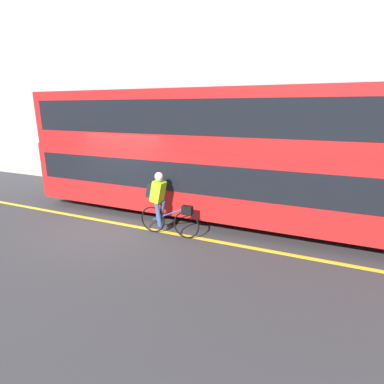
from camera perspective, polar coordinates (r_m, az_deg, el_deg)
name	(u,v)px	position (r m, az deg, el deg)	size (l,w,h in m)	color
ground_plane	(111,227)	(8.72, -15.25, -6.39)	(80.00, 80.00, 0.00)	#38383A
road_center_line	(117,223)	(8.92, -14.15, -5.78)	(50.00, 0.14, 0.01)	yellow
sidewalk_curb	(184,185)	(12.65, -1.45, 1.39)	(60.00, 2.05, 0.14)	#A8A399
building_facade	(196,64)	(13.45, 0.71, 23.25)	(60.00, 0.30, 9.93)	#9E9EA3
bus	(224,150)	(8.58, 6.06, 7.99)	(11.73, 2.48, 3.68)	black
cyclist_on_bike	(163,202)	(7.69, -5.61, -1.86)	(1.69, 0.32, 1.65)	black
trash_bin	(146,170)	(13.30, -8.81, 4.25)	(0.55, 0.55, 0.91)	#194C23
street_sign_post	(135,146)	(13.40, -10.76, 8.65)	(0.36, 0.09, 2.64)	#59595B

